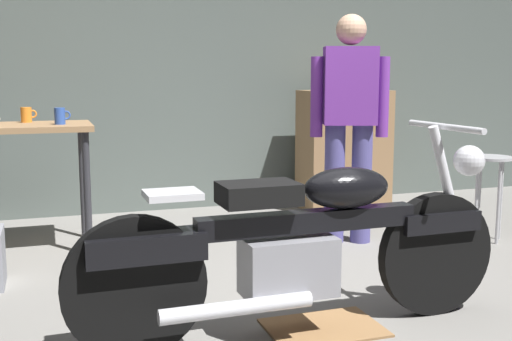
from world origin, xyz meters
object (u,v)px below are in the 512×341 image
person_standing (349,118)px  mug_orange_travel (27,115)px  wooden_dresser (344,150)px  motorcycle (302,243)px  shop_stool (490,175)px  mug_blue_enamel (60,116)px

person_standing → mug_orange_travel: (-2.23, 0.68, 0.03)m
person_standing → wooden_dresser: (0.52, 1.12, -0.38)m
person_standing → mug_orange_travel: size_ratio=14.94×
motorcycle → wooden_dresser: 2.99m
motorcycle → mug_orange_travel: size_ratio=19.59×
shop_stool → motorcycle: bearing=-149.9°
motorcycle → wooden_dresser: bearing=59.0°
wooden_dresser → mug_blue_enamel: size_ratio=9.58×
person_standing → mug_orange_travel: bearing=2.1°
person_standing → mug_blue_enamel: (-2.01, 0.41, 0.03)m
mug_blue_enamel → mug_orange_travel: mug_blue_enamel is taller
motorcycle → shop_stool: size_ratio=3.42×
person_standing → mug_blue_enamel: size_ratio=14.54×
shop_stool → mug_blue_enamel: 3.15m
wooden_dresser → mug_orange_travel: size_ratio=9.84×
shop_stool → mug_orange_travel: (-3.26, 0.99, 0.46)m
person_standing → motorcycle: bearing=75.3°
motorcycle → person_standing: (0.98, 1.46, 0.48)m
mug_orange_travel → mug_blue_enamel: bearing=-50.5°
shop_stool → mug_blue_enamel: bearing=166.8°
motorcycle → shop_stool: bearing=29.2°
mug_orange_travel → wooden_dresser: bearing=9.1°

